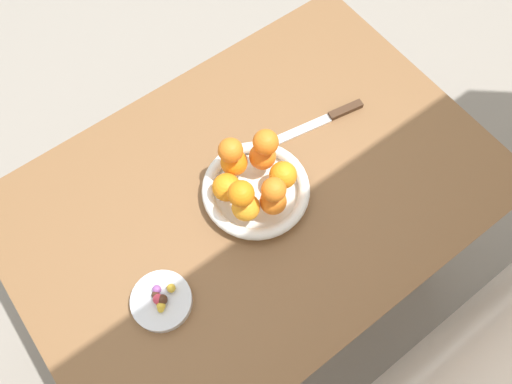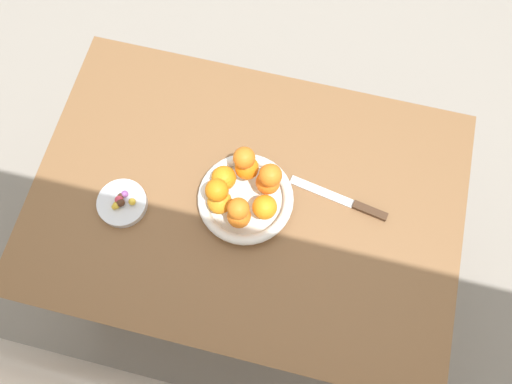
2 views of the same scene
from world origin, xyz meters
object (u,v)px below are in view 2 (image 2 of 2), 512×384
at_px(orange_2, 247,168).
at_px(candy_ball_5, 125,194).
at_px(orange_4, 220,202).
at_px(candy_ball_6, 132,202).
at_px(dining_table, 247,210).
at_px(fruit_bowl, 244,199).
at_px(orange_0, 265,207).
at_px(candy_ball_3, 114,207).
at_px(orange_6, 217,190).
at_px(candy_ball_1, 121,196).
at_px(candy_ball_0, 119,200).
at_px(candy_ball_2, 116,205).
at_px(orange_5, 240,216).
at_px(knife, 347,202).
at_px(candy_ball_4, 120,203).
at_px(orange_9, 244,158).
at_px(orange_8, 237,208).
at_px(candy_dish, 122,203).
at_px(orange_7, 270,175).
at_px(orange_1, 268,182).

height_order(orange_2, candy_ball_5, orange_2).
distance_m(orange_4, candy_ball_6, 0.22).
relative_size(dining_table, fruit_bowl, 4.55).
distance_m(fruit_bowl, orange_4, 0.08).
relative_size(orange_0, candy_ball_3, 4.31).
relative_size(orange_6, candy_ball_1, 3.29).
xyz_separation_m(orange_0, orange_6, (0.11, 0.00, 0.06)).
bearing_deg(fruit_bowl, candy_ball_0, 15.09).
bearing_deg(candy_ball_2, orange_5, -173.62).
bearing_deg(knife, candy_ball_4, 14.91).
xyz_separation_m(orange_6, candy_ball_4, (0.24, 0.06, -0.10)).
bearing_deg(orange_6, candy_ball_1, 9.38).
height_order(orange_5, candy_ball_5, orange_5).
relative_size(orange_9, candy_ball_4, 2.47).
height_order(candy_ball_2, candy_ball_5, same).
bearing_deg(candy_ball_6, candy_ball_2, 27.53).
distance_m(dining_table, knife, 0.27).
bearing_deg(candy_ball_2, knife, -164.46).
bearing_deg(orange_8, orange_6, -28.92).
relative_size(candy_ball_4, candy_ball_5, 1.19).
distance_m(fruit_bowl, candy_dish, 0.31).
bearing_deg(candy_ball_4, orange_2, -152.32).
height_order(orange_7, candy_ball_6, orange_7).
bearing_deg(orange_4, candy_ball_1, 7.40).
bearing_deg(candy_ball_5, candy_ball_4, 84.45).
bearing_deg(orange_6, dining_table, -149.05).
relative_size(dining_table, orange_0, 18.07).
bearing_deg(knife, orange_5, 25.96).
relative_size(orange_7, candy_ball_5, 3.04).
height_order(orange_1, orange_8, orange_8).
height_order(orange_0, candy_ball_1, orange_0).
bearing_deg(candy_ball_0, candy_ball_6, -173.44).
bearing_deg(orange_6, candy_ball_4, 13.44).
height_order(fruit_bowl, orange_8, orange_8).
xyz_separation_m(candy_ball_3, candy_ball_4, (-0.01, -0.01, 0.00)).
bearing_deg(orange_9, candy_ball_0, 26.88).
distance_m(candy_ball_0, candy_ball_2, 0.02).
xyz_separation_m(fruit_bowl, orange_2, (0.01, -0.06, 0.05)).
bearing_deg(candy_ball_6, orange_5, -176.62).
xyz_separation_m(candy_dish, orange_2, (-0.29, -0.15, 0.06)).
height_order(orange_4, orange_7, orange_7).
bearing_deg(fruit_bowl, dining_table, -126.67).
bearing_deg(candy_ball_5, fruit_bowl, -168.01).
xyz_separation_m(orange_0, candy_ball_5, (0.35, 0.04, -0.04)).
height_order(orange_0, orange_7, orange_7).
bearing_deg(candy_ball_6, candy_ball_4, 19.74).
bearing_deg(candy_ball_1, candy_dish, 104.02).
height_order(candy_ball_0, candy_ball_3, candy_ball_0).
xyz_separation_m(candy_ball_2, candy_ball_4, (-0.01, -0.01, 0.00)).
xyz_separation_m(candy_dish, candy_ball_6, (-0.03, -0.00, 0.02)).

